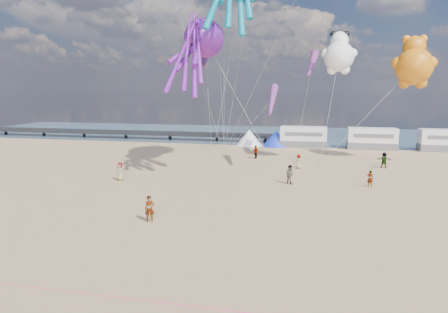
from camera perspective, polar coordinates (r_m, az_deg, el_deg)
ground at (r=21.99m, az=-7.44°, el=-13.28°), size 120.00×120.00×0.00m
water at (r=74.82m, az=6.86°, el=3.17°), size 120.00×120.00×0.00m
pier at (r=72.46m, az=-16.69°, el=3.39°), size 60.00×3.00×0.50m
motorhome_0 at (r=59.44m, az=11.27°, el=2.77°), size 6.60×2.50×3.00m
motorhome_1 at (r=60.04m, az=20.37°, el=2.41°), size 6.60×2.50×3.00m
motorhome_2 at (r=62.10m, az=29.08°, el=2.02°), size 6.60×2.50×3.00m
tent_white at (r=60.14m, az=3.61°, el=2.73°), size 4.00×4.00×2.40m
tent_blue at (r=59.67m, az=7.41°, el=2.62°), size 4.00×4.00×2.40m
rope_line at (r=17.84m, az=-13.15°, el=-19.19°), size 34.00×0.03×0.03m
standing_person at (r=26.49m, az=-10.59°, el=-7.35°), size 0.72×0.60×1.70m
beachgoer_0 at (r=43.63m, az=10.62°, el=-0.69°), size 0.67×0.58×1.54m
beachgoer_1 at (r=36.53m, az=9.36°, el=-2.53°), size 1.01×0.94×1.74m
beachgoer_3 at (r=49.03m, az=4.57°, el=0.65°), size 1.02×1.21×1.63m
beachgoer_4 at (r=46.46m, az=21.90°, el=-0.48°), size 1.05×0.55×1.72m
beachgoer_5 at (r=37.18m, az=20.15°, el=-2.98°), size 1.42×1.05×1.49m
beachgoer_6 at (r=38.58m, az=-14.62°, el=-2.07°), size 0.67×0.49×1.72m
sandbag_a at (r=48.99m, az=-1.68°, el=-0.16°), size 0.50×0.35×0.22m
sandbag_b at (r=46.07m, az=6.94°, el=-0.87°), size 0.50×0.35×0.22m
sandbag_c at (r=45.63m, az=13.55°, el=-1.18°), size 0.50×0.35×0.22m
sandbag_d at (r=51.21m, az=10.17°, el=0.12°), size 0.50×0.35×0.22m
sandbag_e at (r=51.71m, az=0.02°, el=0.37°), size 0.50×0.35×0.22m
kite_octopus_purple at (r=42.21m, az=-2.82°, el=16.48°), size 5.46×9.50×10.21m
kite_panda at (r=46.22m, az=16.10°, el=13.54°), size 4.15×3.94×5.52m
kite_teddy_orange at (r=50.13m, az=25.48°, el=11.50°), size 5.27×5.00×6.99m
windsock_left at (r=47.21m, az=-2.62°, el=14.04°), size 2.23×7.87×7.79m
windsock_mid at (r=48.90m, az=12.46°, el=12.83°), size 1.73×6.70×6.63m
windsock_right at (r=42.79m, az=6.91°, el=8.03°), size 0.93×5.63×5.62m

